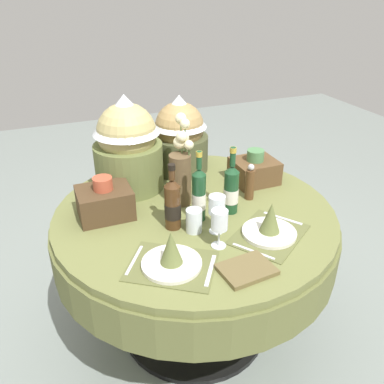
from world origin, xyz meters
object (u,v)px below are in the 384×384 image
(pepper_mill, at_px, (250,183))
(woven_basket_side_right, at_px, (254,170))
(wine_glass_left, at_px, (220,221))
(gift_tub_back_left, at_px, (127,141))
(place_setting_left, at_px, (171,256))
(flower_vase, at_px, (181,168))
(wine_bottle_left, at_px, (199,194))
(wine_bottle_centre, at_px, (173,204))
(wine_glass_right, at_px, (217,206))
(place_setting_right, at_px, (270,226))
(wine_bottle_right, at_px, (231,189))
(tumbler_near_right, at_px, (194,221))
(dining_table, at_px, (195,235))
(gift_tub_back_centre, at_px, (180,132))
(book_on_table, at_px, (247,269))
(woven_basket_side_left, at_px, (105,201))

(pepper_mill, height_order, woven_basket_side_right, pepper_mill)
(wine_glass_left, distance_m, gift_tub_back_left, 0.72)
(place_setting_left, distance_m, flower_vase, 0.54)
(wine_glass_left, bearing_deg, wine_bottle_left, 88.72)
(wine_bottle_centre, bearing_deg, place_setting_left, -110.73)
(place_setting_left, bearing_deg, wine_glass_right, 30.54)
(place_setting_right, distance_m, wine_glass_left, 0.25)
(wine_bottle_right, distance_m, tumbler_near_right, 0.26)
(wine_glass_left, relative_size, pepper_mill, 0.90)
(place_setting_left, distance_m, place_setting_right, 0.47)
(wine_bottle_left, xyz_separation_m, woven_basket_side_right, (0.44, 0.25, -0.06))
(dining_table, distance_m, gift_tub_back_centre, 0.61)
(gift_tub_back_centre, distance_m, woven_basket_side_right, 0.47)
(place_setting_left, bearing_deg, wine_glass_left, 13.05)
(place_setting_right, xyz_separation_m, pepper_mill, (0.08, 0.33, 0.04))
(place_setting_right, distance_m, gift_tub_back_centre, 0.82)
(place_setting_left, distance_m, wine_bottle_centre, 0.29)
(gift_tub_back_left, relative_size, woven_basket_side_right, 2.16)
(flower_vase, distance_m, woven_basket_side_right, 0.47)
(place_setting_left, relative_size, wine_bottle_left, 1.25)
(place_setting_left, xyz_separation_m, wine_bottle_right, (0.40, 0.29, 0.08))
(flower_vase, height_order, wine_glass_right, flower_vase)
(wine_bottle_right, relative_size, gift_tub_back_centre, 0.75)
(gift_tub_back_left, height_order, woven_basket_side_right, gift_tub_back_left)
(pepper_mill, bearing_deg, wine_glass_left, -135.20)
(wine_bottle_centre, xyz_separation_m, book_on_table, (0.16, -0.40, -0.11))
(wine_glass_left, relative_size, woven_basket_side_left, 0.70)
(wine_glass_right, distance_m, woven_basket_side_left, 0.54)
(place_setting_left, bearing_deg, dining_table, 56.12)
(place_setting_left, distance_m, wine_bottle_right, 0.50)
(pepper_mill, bearing_deg, wine_bottle_right, -151.06)
(place_setting_left, distance_m, wine_bottle_left, 0.38)
(place_setting_right, xyz_separation_m, wine_glass_left, (-0.24, 0.01, 0.08))
(flower_vase, xyz_separation_m, pepper_mill, (0.33, -0.10, -0.10))
(wine_bottle_left, distance_m, woven_basket_side_left, 0.44)
(dining_table, distance_m, book_on_table, 0.54)
(wine_glass_left, relative_size, book_on_table, 0.85)
(tumbler_near_right, relative_size, book_on_table, 0.53)
(flower_vase, distance_m, wine_bottle_left, 0.20)
(flower_vase, bearing_deg, book_on_table, -86.34)
(wine_glass_right, xyz_separation_m, tumbler_near_right, (-0.09, 0.04, -0.08))
(place_setting_left, relative_size, wine_glass_right, 2.38)
(flower_vase, relative_size, wine_glass_left, 2.51)
(woven_basket_side_left, height_order, woven_basket_side_right, woven_basket_side_left)
(wine_bottle_centre, bearing_deg, dining_table, 35.81)
(wine_bottle_right, bearing_deg, place_setting_left, -144.18)
(wine_glass_right, xyz_separation_m, book_on_table, (-0.01, -0.30, -0.12))
(tumbler_near_right, distance_m, gift_tub_back_centre, 0.69)
(tumbler_near_right, height_order, gift_tub_back_centre, gift_tub_back_centre)
(wine_bottle_right, height_order, woven_basket_side_right, wine_bottle_right)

